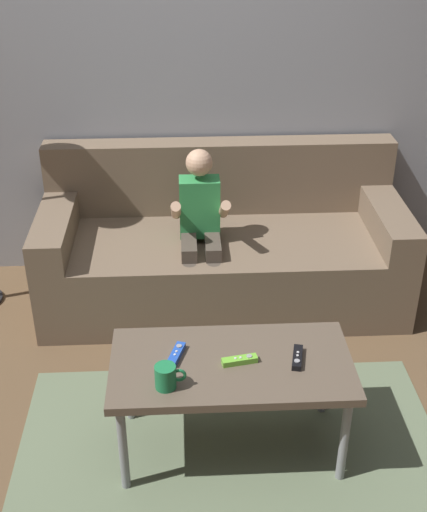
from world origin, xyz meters
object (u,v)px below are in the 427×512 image
object	(u,v)px
coffee_table	(232,371)
coffee_mug	(167,377)
game_remote_blue_far_corner	(177,354)
game_remote_black_center	(298,358)
couch	(223,250)
person_seated_on_couch	(201,226)
game_remote_lime_near_edge	(241,360)

from	to	relation	value
coffee_table	coffee_mug	xyz separation A→B (m)	(-0.25, -0.13, 0.09)
game_remote_blue_far_corner	game_remote_black_center	bearing A→B (deg)	-5.38
couch	game_remote_black_center	size ratio (longest dim) A/B	13.46
person_seated_on_couch	game_remote_black_center	bearing A→B (deg)	-71.29
game_remote_black_center	person_seated_on_couch	bearing A→B (deg)	108.71
couch	coffee_mug	bearing A→B (deg)	-102.45
game_remote_lime_near_edge	couch	bearing A→B (deg)	89.62
couch	coffee_mug	size ratio (longest dim) A/B	16.47
game_remote_black_center	coffee_mug	xyz separation A→B (m)	(-0.51, -0.13, 0.04)
coffee_table	game_remote_lime_near_edge	distance (m)	0.06
person_seated_on_couch	game_remote_blue_far_corner	xyz separation A→B (m)	(-0.13, -0.97, -0.06)
game_remote_black_center	game_remote_blue_far_corner	bearing A→B (deg)	174.62
coffee_table	game_remote_blue_far_corner	world-z (taller)	game_remote_blue_far_corner
person_seated_on_couch	game_remote_blue_far_corner	world-z (taller)	person_seated_on_couch
coffee_table	coffee_mug	world-z (taller)	coffee_mug
game_remote_black_center	game_remote_blue_far_corner	size ratio (longest dim) A/B	1.00
couch	game_remote_black_center	bearing A→B (deg)	-79.58
coffee_table	game_remote_black_center	size ratio (longest dim) A/B	6.58
game_remote_lime_near_edge	game_remote_black_center	bearing A→B (deg)	1.24
couch	game_remote_lime_near_edge	size ratio (longest dim) A/B	13.48
person_seated_on_couch	coffee_mug	bearing A→B (deg)	-98.23
couch	game_remote_blue_far_corner	bearing A→B (deg)	-102.54
couch	coffee_table	size ratio (longest dim) A/B	2.04
person_seated_on_couch	couch	bearing A→B (deg)	54.10
couch	coffee_table	distance (m)	1.19
couch	person_seated_on_couch	xyz separation A→B (m)	(-0.13, -0.17, 0.24)
couch	game_remote_black_center	xyz separation A→B (m)	(0.22, -1.19, 0.18)
coffee_mug	coffee_table	bearing A→B (deg)	27.88
couch	game_remote_lime_near_edge	xyz separation A→B (m)	(-0.01, -1.19, 0.18)
person_seated_on_couch	game_remote_lime_near_edge	bearing A→B (deg)	-83.44
person_seated_on_couch	game_remote_blue_far_corner	bearing A→B (deg)	-97.58
person_seated_on_couch	coffee_table	xyz separation A→B (m)	(0.09, -1.01, -0.12)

